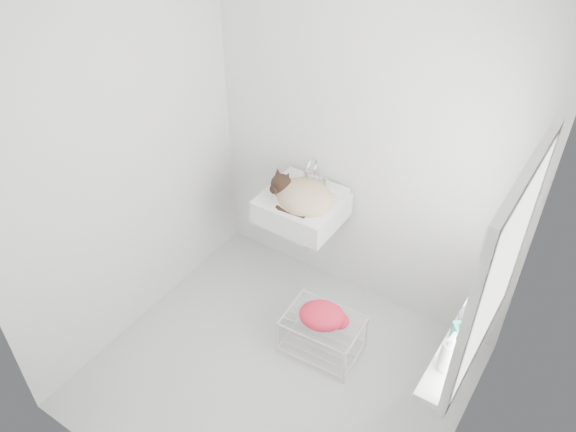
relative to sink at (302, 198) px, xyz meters
The scene contains 15 objects.
floor 1.17m from the sink, 68.14° to the right, with size 2.20×2.00×0.02m, color #B6B7B7.
back_wall 0.56m from the sink, 41.22° to the left, with size 2.20×0.02×2.50m, color silver.
right_wall 1.63m from the sink, 27.91° to the right, with size 0.02×2.00×2.50m, color silver.
left_wall 1.16m from the sink, 137.34° to the right, with size 0.02×2.00×2.50m, color silver.
window_glass 1.57m from the sink, 21.35° to the right, with size 0.01×0.80×1.00m, color white.
window_frame 1.55m from the sink, 21.56° to the right, with size 0.04×0.90×1.10m, color white.
windowsill 1.41m from the sink, 22.45° to the right, with size 0.16×0.88×0.04m, color white.
sink is the anchor object (origin of this frame).
faucet 0.23m from the sink, 90.00° to the left, with size 0.19×0.13×0.19m, color silver, non-canonical shape.
cat 0.05m from the sink, 51.49° to the right, with size 0.45×0.39×0.26m.
wire_rack 0.91m from the sink, 42.86° to the right, with size 0.49×0.34×0.29m, color silver.
towel 0.80m from the sink, 44.35° to the right, with size 0.30×0.21×0.12m, color red.
bottle_a 1.51m from the sink, 30.55° to the right, with size 0.08×0.08×0.21m, color white.
bottle_b 1.42m from the sink, 24.34° to the right, with size 0.08×0.09×0.19m, color teal.
bottle_c 1.37m from the sink, 18.88° to the right, with size 0.13×0.13×0.17m, color silver.
Camera 1 is at (1.31, -1.84, 3.11)m, focal length 35.78 mm.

